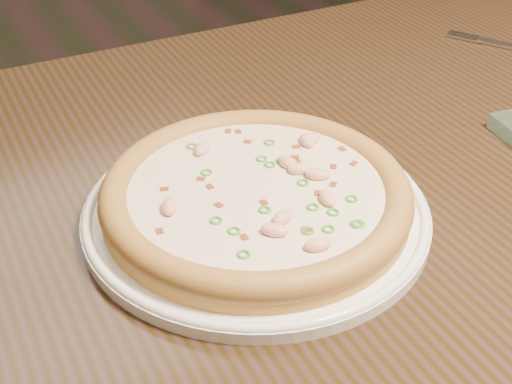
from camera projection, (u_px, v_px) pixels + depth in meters
name	position (u px, v px, depth m)	size (l,w,h in m)	color
hero_table	(329.00, 234.00, 0.82)	(1.20, 0.80, 0.75)	black
plate	(256.00, 210.00, 0.68)	(0.33, 0.33, 0.02)	white
pizza	(256.00, 195.00, 0.67)	(0.29, 0.29, 0.03)	#C0863F
fork	(512.00, 46.00, 1.01)	(0.11, 0.16, 0.00)	silver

